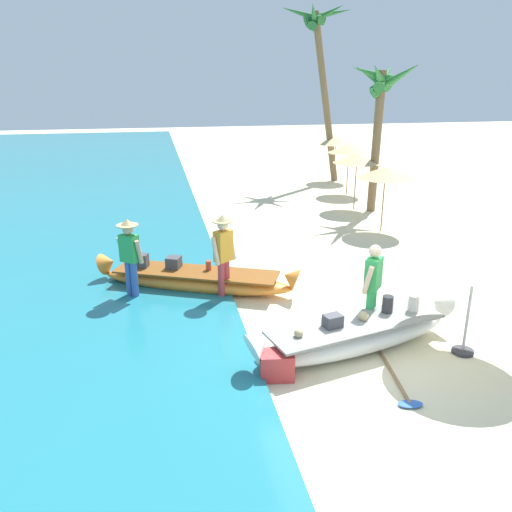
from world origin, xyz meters
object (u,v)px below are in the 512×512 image
Objects in this scene: palm_tree_tall_inland at (382,91)px; palm_tree_leaning_seaward at (319,39)px; paddle at (398,383)px; person_vendor_assistant at (130,254)px; person_vendor_hatted at (223,251)px; boat_orange_midground at (196,279)px; cooler_box at (277,365)px; boat_white_foreground at (356,335)px; patio_umbrella_large at (477,251)px; person_tourist_customer at (372,285)px.

palm_tree_tall_inland is 0.68× the size of palm_tree_leaning_seaward.
person_vendor_assistant is at bearing 135.04° from paddle.
palm_tree_leaning_seaward is (5.56, 11.78, 4.69)m from person_vendor_hatted.
boat_orange_midground reaches higher than cooler_box.
person_vendor_assistant is (-1.31, -0.24, 0.74)m from boat_orange_midground.
person_vendor_hatted is 0.37× the size of palm_tree_tall_inland.
boat_white_foreground is at bearing -53.89° from person_vendor_hatted.
paddle is (1.75, -0.54, -0.18)m from cooler_box.
paddle is (2.67, -4.22, -0.23)m from boat_orange_midground.
patio_umbrella_large reaches higher than boat_orange_midground.
boat_orange_midground is 2.47× the size of paddle.
person_vendor_assistant is 3.38× the size of cooler_box.
cooler_box is (-3.23, -0.12, -1.59)m from patio_umbrella_large.
person_vendor_assistant reaches higher than boat_orange_midground.
paddle is (0.26, -1.09, -0.27)m from boat_white_foreground.
boat_white_foreground is 0.82× the size of palm_tree_tall_inland.
person_vendor_hatted is 3.52× the size of cooler_box.
boat_orange_midground is at bearing 138.09° from person_tourist_customer.
person_vendor_hatted is 1.03× the size of paddle.
patio_umbrella_large is at bearing 24.23° from paddle.
paddle is (-3.88, -10.03, -3.87)m from palm_tree_tall_inland.
palm_tree_tall_inland reaches higher than cooler_box.
person_tourist_customer is at bearing -41.91° from boat_orange_midground.
palm_tree_tall_inland is at bearing 68.84° from paddle.
patio_umbrella_large is at bearing -39.59° from person_vendor_hatted.
cooler_box is (-1.96, -1.09, -0.73)m from person_tourist_customer.
cooler_box is (-5.18, -14.89, -5.52)m from palm_tree_leaning_seaward.
person_vendor_assistant is 5.72m from paddle.
cooler_box is 1.84m from paddle.
patio_umbrella_large is (3.61, -2.99, 0.77)m from person_vendor_hatted.
boat_orange_midground is 9.48m from palm_tree_tall_inland.
person_tourist_customer reaches higher than cooler_box.
boat_white_foreground is 1.94× the size of patio_umbrella_large.
person_vendor_hatted is at bearing -10.12° from person_vendor_assistant.
person_vendor_assistant is at bearing 169.88° from person_vendor_hatted.
palm_tree_tall_inland is 9.48× the size of cooler_box.
palm_tree_tall_inland is 2.78× the size of paddle.
boat_white_foreground is 15.78m from palm_tree_leaning_seaward.
boat_orange_midground is 5.68m from patio_umbrella_large.
paddle is at bearing -59.71° from person_vendor_hatted.
person_tourist_customer is 0.24× the size of palm_tree_leaning_seaward.
paddle is at bearing -111.16° from palm_tree_tall_inland.
paddle is (-0.21, -1.63, -0.92)m from person_tourist_customer.
patio_umbrella_large reaches higher than paddle.
patio_umbrella_large is 3.60m from cooler_box.
boat_white_foreground is 4.77m from person_vendor_assistant.
person_vendor_assistant is (-1.85, 0.33, -0.04)m from person_vendor_hatted.
palm_tree_leaning_seaward reaches higher than boat_white_foreground.
palm_tree_leaning_seaward is at bearing 57.09° from person_vendor_assistant.
cooler_box reaches higher than paddle.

